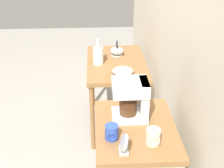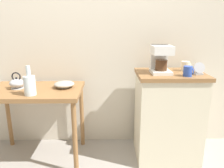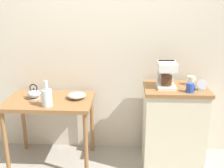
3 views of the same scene
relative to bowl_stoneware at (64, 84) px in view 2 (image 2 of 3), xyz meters
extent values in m
plane|color=gray|center=(0.29, -0.07, -0.79)|extent=(8.00, 8.00, 0.00)
cube|color=beige|center=(0.39, 0.36, 0.61)|extent=(4.40, 0.10, 2.80)
cube|color=olive|center=(-0.28, -0.04, -0.05)|extent=(0.90, 0.59, 0.04)
cylinder|color=olive|center=(0.13, -0.29, -0.43)|extent=(0.04, 0.04, 0.71)
cylinder|color=olive|center=(-0.69, 0.21, -0.43)|extent=(0.04, 0.04, 0.71)
cylinder|color=olive|center=(0.13, 0.21, -0.43)|extent=(0.04, 0.04, 0.71)
cube|color=beige|center=(1.03, -0.01, -0.35)|extent=(0.61, 0.46, 0.87)
cube|color=olive|center=(1.03, -0.01, 0.10)|extent=(0.64, 0.49, 0.04)
cylinder|color=#9E998C|center=(0.00, 0.00, -0.03)|extent=(0.09, 0.09, 0.01)
ellipsoid|color=#9E998C|center=(0.00, 0.00, 0.00)|extent=(0.20, 0.20, 0.05)
cylinder|color=#B2B5BA|center=(-0.45, -0.02, -0.03)|extent=(0.12, 0.12, 0.01)
ellipsoid|color=#B2B5BA|center=(-0.45, -0.02, 0.02)|extent=(0.14, 0.14, 0.08)
cone|color=#B2B5BA|center=(-0.38, -0.02, 0.02)|extent=(0.07, 0.03, 0.05)
sphere|color=black|center=(-0.45, -0.02, 0.07)|extent=(0.02, 0.02, 0.02)
torus|color=black|center=(-0.45, -0.02, 0.08)|extent=(0.09, 0.01, 0.09)
cylinder|color=silver|center=(-0.25, -0.22, 0.05)|extent=(0.10, 0.10, 0.17)
cylinder|color=silver|center=(-0.25, -0.22, 0.18)|extent=(0.04, 0.04, 0.09)
cube|color=white|center=(0.92, -0.04, 0.13)|extent=(0.18, 0.22, 0.03)
cube|color=white|center=(0.92, 0.05, 0.25)|extent=(0.16, 0.05, 0.26)
cube|color=white|center=(0.92, -0.04, 0.34)|extent=(0.18, 0.22, 0.08)
cylinder|color=#4C2D19|center=(0.92, -0.05, 0.20)|extent=(0.11, 0.11, 0.10)
cylinder|color=#2D4CAD|center=(1.14, -0.17, 0.16)|extent=(0.08, 0.08, 0.09)
torus|color=#2D4CAD|center=(1.18, -0.17, 0.16)|extent=(0.01, 0.06, 0.06)
cylinder|color=beige|center=(1.19, 0.06, 0.16)|extent=(0.08, 0.08, 0.09)
torus|color=beige|center=(1.24, 0.06, 0.16)|extent=(0.01, 0.06, 0.06)
cube|color=#B2B5BA|center=(1.26, -0.11, 0.13)|extent=(0.07, 0.05, 0.02)
cylinder|color=#B2B5BA|center=(1.26, -0.11, 0.18)|extent=(0.10, 0.05, 0.10)
cylinder|color=black|center=(1.26, -0.11, 0.18)|extent=(0.09, 0.03, 0.08)
camera|label=1|loc=(2.59, -0.25, 1.25)|focal=50.35mm
camera|label=2|loc=(0.44, -2.01, 0.56)|focal=34.34mm
camera|label=3|loc=(0.52, -2.67, 0.99)|focal=43.49mm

